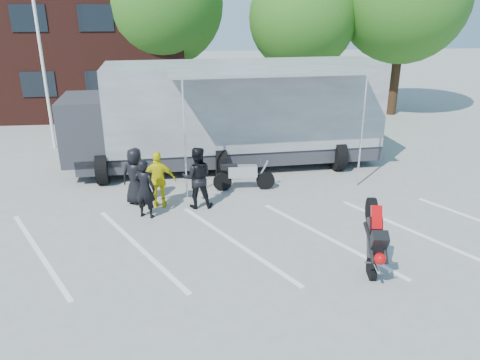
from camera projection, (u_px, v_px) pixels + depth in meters
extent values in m
plane|color=gray|center=(231.00, 263.00, 10.90)|extent=(100.00, 100.00, 0.00)
cube|color=white|center=(227.00, 242.00, 11.83)|extent=(18.09, 13.33, 0.01)
cube|color=#3F1A14|center=(18.00, 45.00, 25.37)|extent=(18.00, 8.00, 7.00)
cylinder|color=white|center=(40.00, 49.00, 18.11)|extent=(0.12, 0.12, 8.00)
cylinder|color=#382314|center=(167.00, 83.00, 24.98)|extent=(0.50, 0.50, 3.24)
sphere|color=#235715|center=(163.00, 4.00, 23.57)|extent=(6.12, 6.12, 6.12)
cylinder|color=#382314|center=(299.00, 87.00, 24.82)|extent=(0.50, 0.50, 2.88)
sphere|color=#235715|center=(303.00, 17.00, 23.56)|extent=(5.44, 5.44, 5.44)
cylinder|color=#382314|center=(394.00, 82.00, 24.75)|extent=(0.50, 0.50, 3.42)
imported|color=black|center=(136.00, 176.00, 13.86)|extent=(0.93, 0.70, 1.73)
imported|color=black|center=(145.00, 189.00, 12.96)|extent=(0.73, 0.61, 1.70)
imported|color=black|center=(197.00, 178.00, 13.59)|extent=(0.90, 0.70, 1.84)
imported|color=yellow|center=(159.00, 180.00, 13.61)|extent=(1.02, 0.48, 1.70)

